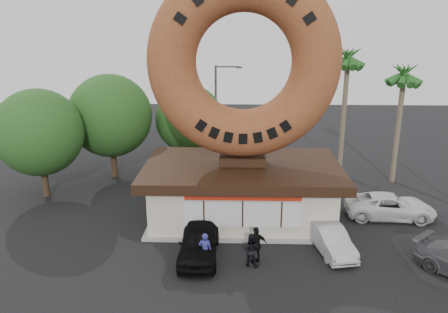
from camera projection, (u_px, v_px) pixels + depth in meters
ground at (243, 271)px, 20.16m from camera, size 90.00×90.00×0.00m
donut_shop at (242, 189)px, 25.38m from camera, size 11.20×7.20×3.80m
giant_donut at (244, 62)px, 23.32m from camera, size 10.42×2.65×10.42m
tree_west at (110, 116)px, 31.55m from camera, size 6.00×6.00×7.65m
tree_mid at (189, 119)px, 33.48m from camera, size 5.20×5.20×6.63m
tree_far at (39, 133)px, 27.91m from camera, size 5.60×5.60×7.14m
palm_near at (348, 62)px, 30.93m from camera, size 2.60×2.60×9.75m
palm_far at (404, 78)px, 29.66m from camera, size 2.60×2.60×8.75m
street_lamp at (218, 111)px, 34.25m from camera, size 2.11×0.20×8.00m
person_left at (205, 250)px, 20.27m from camera, size 0.70×0.52×1.74m
person_center at (251, 250)px, 20.42m from camera, size 0.93×0.80×1.64m
person_right at (256, 245)px, 20.64m from camera, size 1.17×0.81×1.85m
car_black at (199, 242)px, 21.24m from camera, size 1.86×4.61×1.57m
car_silver at (331, 239)px, 21.80m from camera, size 2.10×4.09×1.28m
car_white at (390, 206)px, 25.64m from camera, size 5.29×2.72×1.43m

